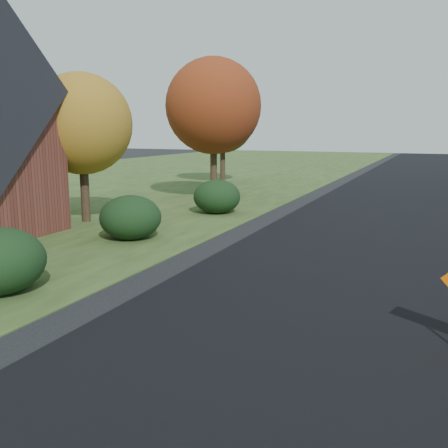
% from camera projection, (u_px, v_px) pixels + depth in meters
% --- Properties ---
extents(grass_verge_near, '(30.00, 120.00, 0.03)m').
position_uv_depth(grass_verge_near, '(53.00, 190.00, 30.95)').
color(grass_verge_near, '#30461E').
rests_on(grass_verge_near, ground).
extents(milled_overlay, '(7.20, 120.00, 0.01)m').
position_uv_depth(milled_overlay, '(381.00, 210.00, 23.25)').
color(milled_overlay, black).
rests_on(milled_overlay, ground).
extents(hedge_mid, '(2.09, 2.09, 1.52)m').
position_uv_depth(hedge_mid, '(131.00, 217.00, 16.89)').
color(hedge_mid, black).
rests_on(hedge_mid, ground).
extents(hedge_north, '(2.09, 2.09, 1.52)m').
position_uv_depth(hedge_north, '(217.00, 196.00, 22.10)').
color(hedge_north, black).
rests_on(hedge_north, ground).
extents(tree_near_yellow, '(3.96, 3.96, 5.88)m').
position_uv_depth(tree_near_yellow, '(81.00, 124.00, 19.49)').
color(tree_near_yellow, '#473523').
rests_on(tree_near_yellow, ground).
extents(tree_near_red, '(4.95, 4.95, 7.35)m').
position_uv_depth(tree_near_red, '(213.00, 106.00, 25.72)').
color(tree_near_red, '#473523').
rests_on(tree_near_red, ground).
extents(tree_near_back, '(4.29, 4.29, 6.37)m').
position_uv_depth(tree_near_back, '(223.00, 122.00, 34.22)').
color(tree_near_back, '#473523').
rests_on(tree_near_back, ground).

